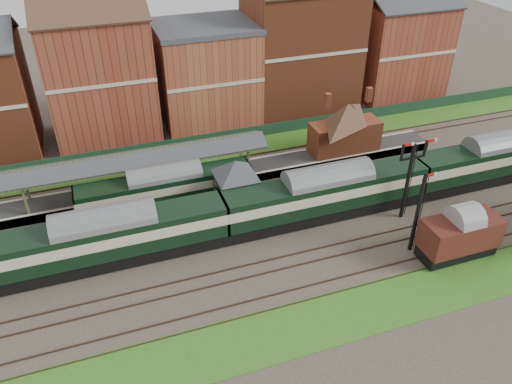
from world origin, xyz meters
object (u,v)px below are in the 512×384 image
object	(u,v)px
signal_box	(236,187)
platform_railcar	(166,188)
goods_van_a	(460,235)
semaphore_bracket	(409,176)
dmu_train	(327,193)

from	to	relation	value
signal_box	platform_railcar	world-z (taller)	signal_box
platform_railcar	goods_van_a	world-z (taller)	goods_van_a
signal_box	semaphore_bracket	size ratio (longest dim) A/B	0.73
semaphore_bracket	goods_van_a	world-z (taller)	semaphore_bracket
dmu_train	platform_railcar	distance (m)	15.55
signal_box	semaphore_bracket	bearing A→B (deg)	-20.92
signal_box	goods_van_a	size ratio (longest dim) A/B	0.89
signal_box	platform_railcar	xyz separation A→B (m)	(-6.15, 3.25, -0.88)
semaphore_bracket	platform_railcar	distance (m)	23.13
signal_box	semaphore_bracket	xyz separation A→B (m)	(15.04, -5.75, 1.44)
signal_box	goods_van_a	distance (m)	20.35
semaphore_bracket	signal_box	bearing A→B (deg)	159.08
platform_railcar	semaphore_bracket	bearing A→B (deg)	-23.02
semaphore_bracket	platform_railcar	size ratio (longest dim) A/B	0.48
dmu_train	platform_railcar	size ratio (longest dim) A/B	3.55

